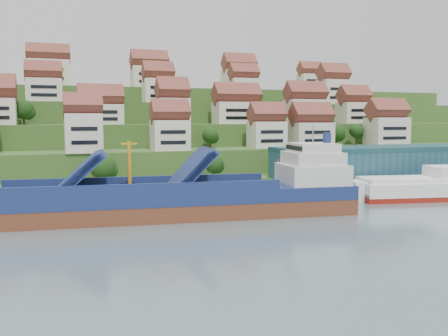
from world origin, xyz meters
name	(u,v)px	position (x,y,z in m)	size (l,w,h in m)	color
ground	(221,213)	(0.00, 0.00, 0.00)	(300.00, 300.00, 0.00)	slate
quay	(276,193)	(20.00, 15.00, 1.10)	(180.00, 14.00, 2.20)	gray
hillside	(138,141)	(0.00, 103.55, 10.66)	(260.00, 128.00, 31.00)	#2D4C1E
hillside_village	(174,104)	(4.94, 61.27, 24.52)	(157.07, 63.94, 29.11)	silver
hillside_trees	(140,131)	(-9.20, 44.24, 16.35)	(140.37, 62.55, 31.47)	#1E4316
warehouse	(379,164)	(52.00, 17.00, 7.20)	(60.00, 15.00, 10.00)	#1F4756
flagpole	(278,172)	(18.11, 10.00, 6.88)	(1.28, 0.16, 8.00)	gray
cargo_ship	(164,201)	(-12.42, -1.10, 3.48)	(84.07, 21.59, 18.51)	brown
second_ship	(420,188)	(52.29, 0.87, 2.64)	(31.67, 16.50, 8.74)	maroon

